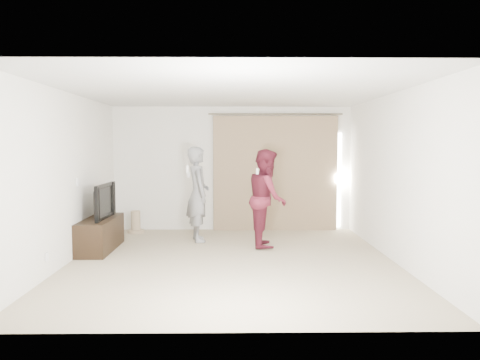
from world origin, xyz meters
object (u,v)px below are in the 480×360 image
tv_console (100,234)px  tv (99,201)px  person_woman (267,198)px  person_man (198,194)px

tv_console → tv: (0.00, 0.00, 0.57)m
tv → person_woman: person_woman is taller
tv_console → tv: 0.57m
tv → person_man: (1.62, 0.75, 0.04)m
person_man → person_woman: (1.26, -0.47, -0.02)m
tv → person_man: person_man is taller
tv → tv_console: bearing=0.0°
tv_console → person_man: (1.62, 0.75, 0.61)m
person_man → person_woman: bearing=-20.5°
person_man → tv: bearing=-155.2°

